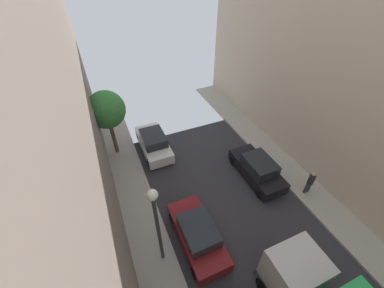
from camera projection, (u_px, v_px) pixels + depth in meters
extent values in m
cube|color=maroon|center=(197.00, 235.00, 12.05)|extent=(1.76, 4.20, 0.76)
cube|color=#1E2328|center=(199.00, 231.00, 11.49)|extent=(1.56, 2.10, 0.64)
cylinder|color=black|center=(173.00, 218.00, 13.05)|extent=(0.22, 0.64, 0.64)
cylinder|color=black|center=(198.00, 209.00, 13.52)|extent=(0.22, 0.64, 0.64)
cylinder|color=black|center=(196.00, 273.00, 10.88)|extent=(0.22, 0.64, 0.64)
cylinder|color=black|center=(225.00, 260.00, 11.35)|extent=(0.22, 0.64, 0.64)
cube|color=white|center=(154.00, 144.00, 17.46)|extent=(1.76, 4.20, 0.76)
cube|color=#1E2328|center=(153.00, 138.00, 16.90)|extent=(1.56, 2.10, 0.64)
cylinder|color=black|center=(139.00, 137.00, 18.46)|extent=(0.22, 0.64, 0.64)
cylinder|color=black|center=(158.00, 132.00, 18.93)|extent=(0.22, 0.64, 0.64)
cylinder|color=black|center=(150.00, 163.00, 16.29)|extent=(0.22, 0.64, 0.64)
cylinder|color=black|center=(171.00, 157.00, 16.77)|extent=(0.22, 0.64, 0.64)
cube|color=black|center=(256.00, 170.00, 15.47)|extent=(1.76, 4.20, 0.76)
cube|color=#1E2328|center=(260.00, 164.00, 14.91)|extent=(1.56, 2.10, 0.64)
cylinder|color=black|center=(233.00, 161.00, 16.47)|extent=(0.22, 0.64, 0.64)
cylinder|color=black|center=(252.00, 155.00, 16.94)|extent=(0.22, 0.64, 0.64)
cylinder|color=black|center=(260.00, 194.00, 14.30)|extent=(0.22, 0.64, 0.64)
cylinder|color=black|center=(281.00, 186.00, 14.78)|extent=(0.22, 0.64, 0.64)
cube|color=#B7B7BC|center=(295.00, 270.00, 9.56)|extent=(2.10, 1.80, 1.70)
cylinder|color=black|center=(265.00, 288.00, 10.28)|extent=(0.30, 0.96, 0.96)
cylinder|color=black|center=(300.00, 269.00, 10.87)|extent=(0.30, 0.96, 0.96)
cylinder|color=#2D334C|center=(306.00, 188.00, 14.35)|extent=(0.18, 0.18, 0.82)
cylinder|color=#2D334C|center=(309.00, 187.00, 14.42)|extent=(0.18, 0.18, 0.82)
cylinder|color=#262626|center=(311.00, 179.00, 13.91)|extent=(0.36, 0.36, 0.64)
sphere|color=tan|center=(314.00, 174.00, 13.61)|extent=(0.24, 0.24, 0.24)
cylinder|color=brown|center=(114.00, 137.00, 16.63)|extent=(0.26, 0.26, 2.65)
sphere|color=#38843D|center=(106.00, 110.00, 15.17)|extent=(2.46, 2.46, 2.46)
cylinder|color=#333338|center=(159.00, 232.00, 10.12)|extent=(0.16, 0.16, 4.65)
sphere|color=white|center=(152.00, 195.00, 8.47)|extent=(0.44, 0.44, 0.44)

